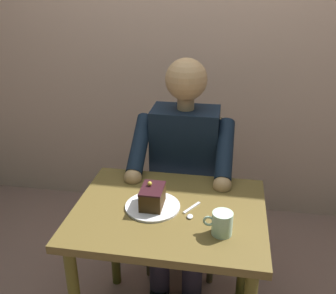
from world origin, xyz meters
The scene contains 8 objects.
cafe_rear_panel centered at (0.00, -1.26, 1.50)m, with size 6.40×0.12×3.00m, color #CCAA94.
dining_table centered at (0.00, 0.00, 0.61)m, with size 0.83×0.66×0.72m.
chair centered at (0.00, -0.62, 0.49)m, with size 0.42×0.42×0.89m.
seated_person centered at (0.00, -0.45, 0.67)m, with size 0.53×0.58×1.27m.
dessert_plate centered at (0.07, 0.00, 0.72)m, with size 0.24×0.24×0.01m, color white.
cake_slice centered at (0.07, 0.00, 0.78)m, with size 0.10×0.14×0.11m.
coffee_cup centered at (-0.23, 0.14, 0.77)m, with size 0.12×0.08×0.10m.
dessert_spoon centered at (-0.10, 0.02, 0.72)m, with size 0.07×0.14×0.01m.
Camera 1 is at (-0.24, 1.39, 1.65)m, focal length 41.01 mm.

